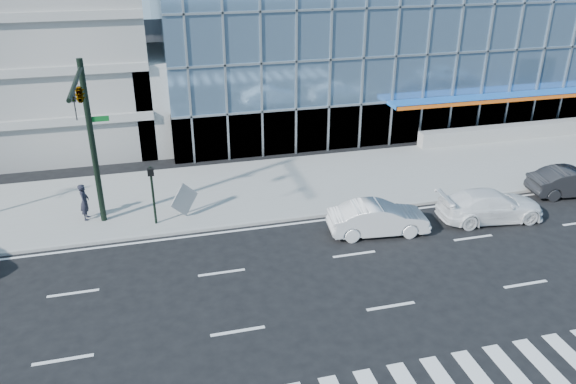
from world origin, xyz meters
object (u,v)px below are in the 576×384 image
Objects in this scene: traffic_signal at (84,111)px; white_suv at (490,205)px; white_sedan at (378,218)px; tilted_panel at (184,200)px; ped_signal_post at (152,187)px; dark_sedan at (572,182)px; pedestrian at (85,202)px.

white_suv is at bearing -9.23° from traffic_signal.
tilted_panel reaches higher than white_sedan.
ped_signal_post is 2.31× the size of tilted_panel.
dark_sedan is (24.78, -1.57, -5.39)m from traffic_signal.
white_sedan is at bearing -103.81° from pedestrian.
white_suv is 1.12× the size of white_sedan.
ped_signal_post reaches higher than white_sedan.
traffic_signal is at bearing -149.69° from pedestrian.
dark_sedan is 3.61× the size of tilted_panel.
tilted_panel is at bearing 72.66° from white_sedan.
white_suv reaches higher than dark_sedan.
white_sedan reaches higher than dark_sedan.
tilted_panel is (-20.80, 2.41, 0.30)m from dark_sedan.
pedestrian is at bearing 156.99° from ped_signal_post.
pedestrian reaches higher than tilted_panel.
dark_sedan is (6.00, 1.48, -0.00)m from white_suv.
traffic_signal reaches higher than ped_signal_post.
pedestrian is at bearing 76.79° from white_sedan.
ped_signal_post is 0.64× the size of dark_sedan.
ped_signal_post is at bearing 82.61° from white_suv.
traffic_signal is 1.68× the size of white_sedan.
traffic_signal is 4.26× the size of pedestrian.
white_suv is 1.14× the size of dark_sedan.
tilted_panel is (-14.80, 3.89, 0.29)m from white_suv.
traffic_signal is 6.15× the size of tilted_panel.
traffic_signal reaches higher than pedestrian.
pedestrian is 4.89m from tilted_panel.
traffic_signal is 2.67× the size of ped_signal_post.
ped_signal_post is 1.88m from tilted_panel.
white_sedan is at bearing 93.74° from white_suv.
white_sedan reaches higher than white_suv.
pedestrian is at bearing 80.63° from white_suv.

